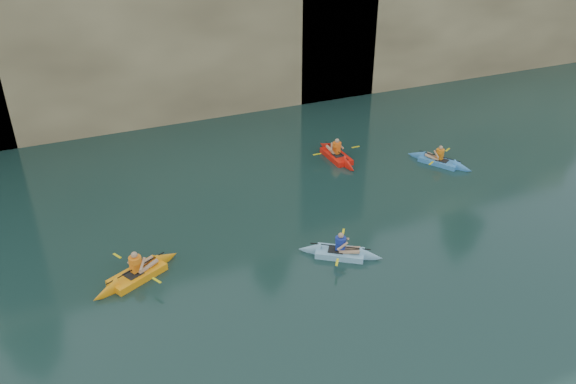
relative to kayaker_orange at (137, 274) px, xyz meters
name	(u,v)px	position (x,y,z in m)	size (l,w,h in m)	color
cliff_slab_center	(175,15)	(5.49, 14.57, 5.54)	(24.00, 2.40, 11.40)	tan
cliff_slab_east	(470,2)	(25.49, 14.57, 4.76)	(26.00, 2.40, 9.84)	tan
sea_cave_center	(73,107)	(-0.51, 13.92, 1.44)	(3.50, 1.00, 3.20)	black
sea_cave_east	(313,64)	(13.49, 13.92, 2.09)	(5.00, 1.00, 4.50)	black
kayaker_orange	(137,274)	(0.00, 0.00, 0.00)	(3.46, 2.35, 1.32)	orange
kayaker_ltblue_near	(340,252)	(6.92, -1.66, -0.01)	(2.92, 2.36, 1.21)	#7EB1D3
kayaker_red_far	(336,156)	(10.75, 5.68, 0.00)	(2.54, 3.53, 1.30)	red
kayaker_blue_east	(439,161)	(14.96, 3.13, -0.02)	(2.21, 3.24, 1.17)	#3C84CE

